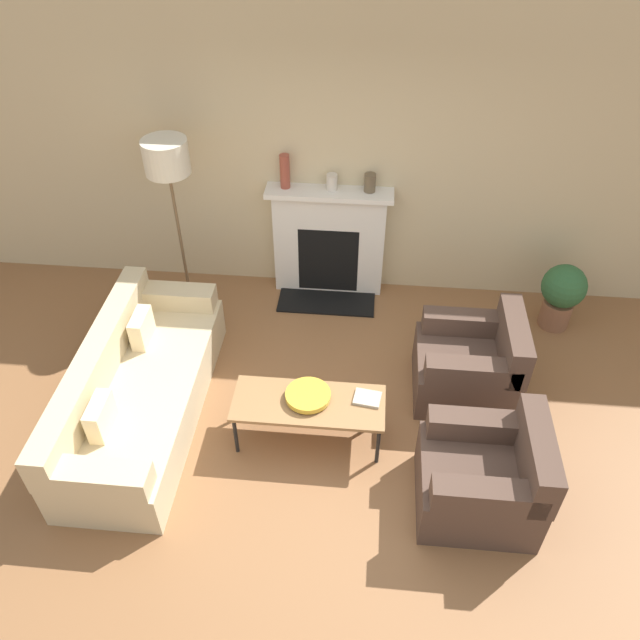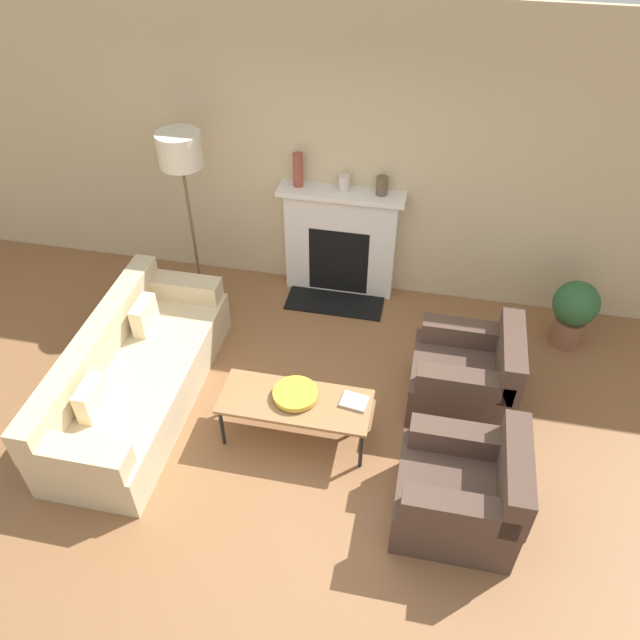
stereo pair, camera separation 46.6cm
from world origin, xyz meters
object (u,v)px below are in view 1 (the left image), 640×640
coffee_table (309,405)px  mantel_vase_left (285,171)px  book (367,398)px  floor_lamp (169,171)px  armchair_near (485,478)px  bowl (308,395)px  potted_plant (562,293)px  mantel_vase_center_left (332,182)px  mantel_vase_center_right (370,183)px  couch (138,391)px  armchair_far (471,365)px  fireplace (329,243)px

coffee_table → mantel_vase_left: (-0.44, 2.06, 0.95)m
book → floor_lamp: (-1.89, 1.58, 1.07)m
armchair_near → bowl: 1.47m
mantel_vase_left → potted_plant: (2.74, -0.40, -0.95)m
armchair_near → bowl: (-1.36, 0.54, 0.15)m
armchair_near → mantel_vase_center_left: 3.04m
coffee_table → mantel_vase_center_right: 2.27m
floor_lamp → mantel_vase_left: (0.99, 0.40, -0.16)m
mantel_vase_center_right → coffee_table: bearing=-100.3°
bowl → coffee_table: bearing=-78.2°
mantel_vase_left → mantel_vase_center_left: 0.46m
potted_plant → couch: bearing=-157.8°
armchair_far → coffee_table: armchair_far is taller
armchair_far → armchair_near: bearing=-0.0°
coffee_table → book: 0.47m
armchair_near → armchair_far: (0.00, 1.17, 0.00)m
armchair_far → mantel_vase_center_left: size_ratio=5.51×
potted_plant → armchair_near: bearing=-113.7°
bowl → floor_lamp: bearing=131.3°
fireplace → mantel_vase_left: 0.89m
floor_lamp → mantel_vase_center_right: 1.86m
couch → bowl: size_ratio=6.14×
bowl → fireplace: bearing=90.0°
mantel_vase_center_right → floor_lamp: bearing=-167.4°
coffee_table → bowl: 0.08m
coffee_table → mantel_vase_center_left: bearing=89.6°
bowl → book: bowl is taller
couch → mantel_vase_left: bearing=-27.8°
mantel_vase_left → potted_plant: 2.92m
armchair_near → armchair_far: 1.17m
fireplace → armchair_near: fireplace is taller
couch → armchair_far: bearing=-79.1°
book → potted_plant: size_ratio=0.33×
armchair_far → mantel_vase_center_right: (-0.97, 1.40, 0.96)m
couch → mantel_vase_center_left: mantel_vase_center_left is taller
fireplace → mantel_vase_left: bearing=178.1°
book → armchair_near: bearing=-24.9°
armchair_far → bowl: size_ratio=2.37×
bowl → armchair_near: bearing=-21.9°
book → floor_lamp: 2.69m
armchair_near → floor_lamp: size_ratio=0.48×
armchair_near → bowl: size_ratio=2.37×
couch → mantel_vase_center_left: (1.47, 1.94, 0.98)m
armchair_near → potted_plant: armchair_near is taller
fireplace → mantel_vase_center_right: 0.79m
couch → armchair_near: bearing=-102.5°
bowl → mantel_vase_center_right: bearing=79.3°
fireplace → potted_plant: (2.31, -0.39, -0.18)m
mantel_vase_left → mantel_vase_center_left: bearing=0.0°
armchair_far → mantel_vase_center_left: bearing=-136.3°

